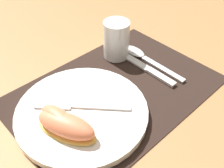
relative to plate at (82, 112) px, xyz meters
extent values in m
plane|color=#A37547|center=(0.10, 0.01, -0.01)|extent=(3.00, 3.00, 0.00)
cube|color=black|center=(0.10, 0.01, -0.01)|extent=(0.46, 0.32, 0.00)
cylinder|color=white|center=(0.00, 0.00, 0.00)|extent=(0.27, 0.27, 0.02)
cylinder|color=silver|center=(0.20, 0.10, 0.04)|extent=(0.07, 0.07, 0.10)
cylinder|color=yellow|center=(0.20, 0.10, 0.01)|extent=(0.05, 0.05, 0.03)
cube|color=silver|center=(0.21, -0.04, 0.00)|extent=(0.02, 0.08, 0.01)
cube|color=silver|center=(0.21, 0.06, -0.01)|extent=(0.02, 0.12, 0.01)
cube|color=silver|center=(0.24, -0.02, -0.01)|extent=(0.01, 0.13, 0.01)
ellipsoid|color=silver|center=(0.24, 0.08, 0.00)|extent=(0.03, 0.07, 0.01)
cube|color=silver|center=(0.03, -0.02, 0.01)|extent=(0.09, 0.10, 0.00)
cube|color=silver|center=(-0.03, 0.05, 0.01)|extent=(0.07, 0.07, 0.00)
ellipsoid|color=#F7C656|center=(-0.06, -0.01, 0.01)|extent=(0.05, 0.10, 0.01)
ellipsoid|color=#F4845B|center=(-0.06, -0.01, 0.03)|extent=(0.05, 0.10, 0.04)
ellipsoid|color=#F7C656|center=(-0.05, -0.03, 0.01)|extent=(0.09, 0.13, 0.01)
ellipsoid|color=#F4845B|center=(-0.05, -0.03, 0.03)|extent=(0.09, 0.13, 0.04)
camera|label=1|loc=(-0.20, -0.30, 0.40)|focal=42.00mm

